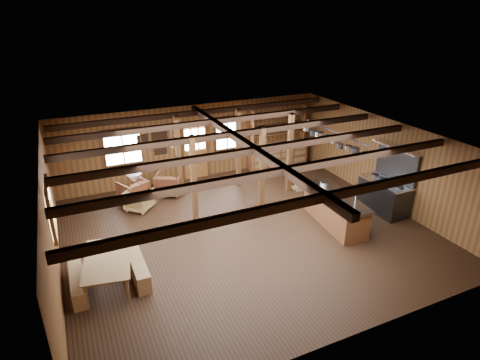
% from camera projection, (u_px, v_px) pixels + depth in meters
% --- Properties ---
extents(room, '(10.04, 9.04, 2.84)m').
position_uv_depth(room, '(246.00, 188.00, 11.12)').
color(room, black).
rests_on(room, ground).
extents(ceiling_joists, '(9.80, 8.82, 0.18)m').
position_uv_depth(ceiling_joists, '(244.00, 143.00, 10.76)').
color(ceiling_joists, black).
rests_on(ceiling_joists, ceiling).
extents(timber_posts, '(3.95, 2.35, 2.80)m').
position_uv_depth(timber_posts, '(234.00, 161.00, 13.06)').
color(timber_posts, '#402212').
rests_on(timber_posts, floor).
extents(back_door, '(1.02, 0.08, 2.15)m').
position_uv_depth(back_door, '(196.00, 156.00, 15.04)').
color(back_door, brown).
rests_on(back_door, floor).
extents(window_back_left, '(1.32, 0.06, 1.32)m').
position_uv_depth(window_back_left, '(123.00, 147.00, 13.77)').
color(window_back_left, white).
rests_on(window_back_left, wall_back).
extents(window_back_right, '(1.02, 0.06, 1.32)m').
position_uv_depth(window_back_right, '(227.00, 133.00, 15.26)').
color(window_back_right, white).
rests_on(window_back_right, wall_back).
extents(window_left, '(0.14, 1.24, 1.32)m').
position_uv_depth(window_left, '(50.00, 209.00, 9.57)').
color(window_left, white).
rests_on(window_left, wall_back).
extents(notice_boards, '(1.08, 0.03, 0.90)m').
position_uv_depth(notice_boards, '(154.00, 142.00, 14.17)').
color(notice_boards, silver).
rests_on(notice_boards, wall_back).
extents(back_counter, '(2.55, 0.60, 2.45)m').
position_uv_depth(back_counter, '(278.00, 152.00, 16.24)').
color(back_counter, brown).
rests_on(back_counter, floor).
extents(pendant_lamps, '(1.86, 2.36, 0.66)m').
position_uv_depth(pendant_lamps, '(155.00, 160.00, 10.76)').
color(pendant_lamps, '#313033').
rests_on(pendant_lamps, ceiling).
extents(pot_rack, '(0.38, 3.00, 0.43)m').
position_uv_depth(pot_rack, '(332.00, 139.00, 12.27)').
color(pot_rack, '#313033').
rests_on(pot_rack, ceiling).
extents(kitchen_island, '(1.11, 2.57, 1.20)m').
position_uv_depth(kitchen_island, '(335.00, 209.00, 11.94)').
color(kitchen_island, brown).
rests_on(kitchen_island, floor).
extents(step_stool, '(0.44, 0.35, 0.35)m').
position_uv_depth(step_stool, '(301.00, 186.00, 14.26)').
color(step_stool, brown).
rests_on(step_stool, floor).
extents(commercial_range, '(0.89, 1.73, 2.14)m').
position_uv_depth(commercial_range, '(386.00, 191.00, 12.70)').
color(commercial_range, '#313033').
rests_on(commercial_range, floor).
extents(dining_table, '(1.35, 2.02, 0.66)m').
position_uv_depth(dining_table, '(110.00, 270.00, 9.46)').
color(dining_table, olive).
rests_on(dining_table, floor).
extents(bench_wall, '(0.30, 1.59, 0.44)m').
position_uv_depth(bench_wall, '(77.00, 282.00, 9.22)').
color(bench_wall, brown).
rests_on(bench_wall, floor).
extents(bench_aisle, '(0.32, 1.70, 0.47)m').
position_uv_depth(bench_aisle, '(138.00, 267.00, 9.73)').
color(bench_aisle, brown).
rests_on(bench_aisle, floor).
extents(armchair_a, '(1.09, 1.10, 0.76)m').
position_uv_depth(armchair_a, '(133.00, 191.00, 13.37)').
color(armchair_a, brown).
rests_on(armchair_a, floor).
extents(armchair_b, '(1.16, 1.17, 0.79)m').
position_uv_depth(armchair_b, '(169.00, 184.00, 13.87)').
color(armchair_b, brown).
rests_on(armchair_b, floor).
extents(armchair_c, '(1.06, 1.06, 0.69)m').
position_uv_depth(armchair_c, '(139.00, 200.00, 12.84)').
color(armchair_c, olive).
rests_on(armchair_c, floor).
extents(counter_pot, '(0.28, 0.28, 0.17)m').
position_uv_depth(counter_pot, '(324.00, 184.00, 12.30)').
color(counter_pot, silver).
rests_on(counter_pot, kitchen_island).
extents(bowl, '(0.31, 0.31, 0.07)m').
position_uv_depth(bowl, '(325.00, 193.00, 11.81)').
color(bowl, silver).
rests_on(bowl, kitchen_island).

